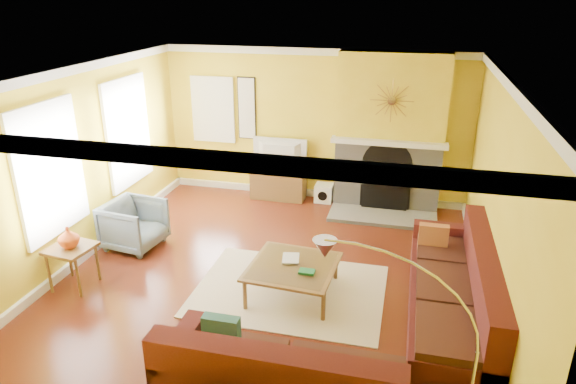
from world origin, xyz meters
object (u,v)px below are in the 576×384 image
(armchair, at_px, (134,225))
(side_table, at_px, (74,267))
(arc_lamp, at_px, (401,363))
(sectional_sofa, at_px, (352,293))
(media_console, at_px, (279,184))
(coffee_table, at_px, (293,279))

(armchair, distance_m, side_table, 1.22)
(side_table, relative_size, arc_lamp, 0.30)
(arc_lamp, bearing_deg, sectional_sofa, 108.62)
(sectional_sofa, bearing_deg, media_console, 116.57)
(coffee_table, xyz_separation_m, armchair, (-2.60, 0.70, 0.15))
(coffee_table, relative_size, arc_lamp, 0.55)
(coffee_table, height_order, armchair, armchair)
(media_console, height_order, armchair, armchair)
(coffee_table, distance_m, side_table, 2.85)
(coffee_table, bearing_deg, side_table, -169.88)
(media_console, relative_size, side_table, 1.71)
(sectional_sofa, relative_size, coffee_table, 3.48)
(coffee_table, xyz_separation_m, arc_lamp, (1.37, -2.20, 0.76))
(sectional_sofa, distance_m, coffee_table, 0.97)
(sectional_sofa, bearing_deg, arc_lamp, -71.38)
(coffee_table, relative_size, media_console, 1.08)
(side_table, bearing_deg, sectional_sofa, -0.00)
(media_console, xyz_separation_m, side_table, (-1.80, -3.60, 0.02))
(sectional_sofa, xyz_separation_m, media_console, (-1.80, 3.60, -0.18))
(media_console, bearing_deg, armchair, -123.69)
(sectional_sofa, bearing_deg, coffee_table, 147.99)
(coffee_table, relative_size, armchair, 1.35)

